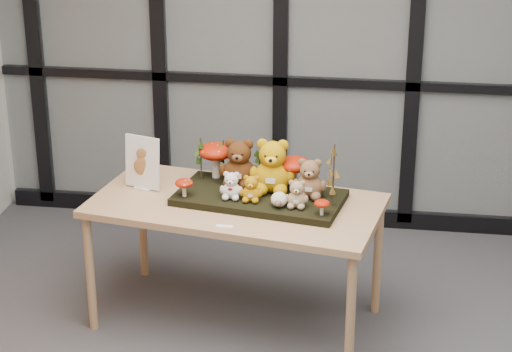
% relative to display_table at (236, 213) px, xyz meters
% --- Properties ---
extents(room_shell, '(5.00, 5.00, 5.00)m').
position_rel_display_table_xyz_m(room_shell, '(0.52, -1.03, 1.00)').
color(room_shell, beige).
rests_on(room_shell, floor).
extents(glass_partition, '(4.90, 0.06, 2.78)m').
position_rel_display_table_xyz_m(glass_partition, '(0.52, 1.44, 0.73)').
color(glass_partition, '#2D383F').
rests_on(glass_partition, floor).
extents(display_table, '(1.72, 1.07, 0.75)m').
position_rel_display_table_xyz_m(display_table, '(0.00, 0.00, 0.00)').
color(display_table, tan).
rests_on(display_table, floor).
extents(diorama_tray, '(0.99, 0.61, 0.04)m').
position_rel_display_table_xyz_m(diorama_tray, '(0.13, 0.04, 0.09)').
color(diorama_tray, black).
rests_on(diorama_tray, display_table).
extents(bear_pooh_yellow, '(0.29, 0.27, 0.34)m').
position_rel_display_table_xyz_m(bear_pooh_yellow, '(0.19, 0.11, 0.27)').
color(bear_pooh_yellow, '#C18A05').
rests_on(bear_pooh_yellow, diorama_tray).
extents(bear_brown_medium, '(0.27, 0.25, 0.30)m').
position_rel_display_table_xyz_m(bear_brown_medium, '(-0.01, 0.16, 0.26)').
color(bear_brown_medium, '#46230C').
rests_on(bear_brown_medium, diorama_tray).
extents(bear_tan_back, '(0.21, 0.20, 0.25)m').
position_rel_display_table_xyz_m(bear_tan_back, '(0.41, 0.05, 0.23)').
color(bear_tan_back, brown).
rests_on(bear_tan_back, diorama_tray).
extents(bear_small_yellow, '(0.14, 0.13, 0.16)m').
position_rel_display_table_xyz_m(bear_small_yellow, '(0.10, -0.05, 0.19)').
color(bear_small_yellow, '#BA7B09').
rests_on(bear_small_yellow, diorama_tray).
extents(bear_white_bow, '(0.15, 0.14, 0.17)m').
position_rel_display_table_xyz_m(bear_white_bow, '(-0.02, -0.03, 0.19)').
color(bear_white_bow, white).
rests_on(bear_white_bow, diorama_tray).
extents(bear_beige_small, '(0.15, 0.14, 0.17)m').
position_rel_display_table_xyz_m(bear_beige_small, '(0.35, -0.10, 0.19)').
color(bear_beige_small, tan).
rests_on(bear_beige_small, diorama_tray).
extents(plush_cream_hedgehog, '(0.08, 0.07, 0.09)m').
position_rel_display_table_xyz_m(plush_cream_hedgehog, '(0.26, -0.11, 0.15)').
color(plush_cream_hedgehog, silver).
rests_on(plush_cream_hedgehog, diorama_tray).
extents(mushroom_back_left, '(0.21, 0.21, 0.23)m').
position_rel_display_table_xyz_m(mushroom_back_left, '(-0.16, 0.26, 0.22)').
color(mushroom_back_left, '#941704').
rests_on(mushroom_back_left, diorama_tray).
extents(mushroom_back_right, '(0.18, 0.18, 0.21)m').
position_rel_display_table_xyz_m(mushroom_back_right, '(0.31, 0.16, 0.21)').
color(mushroom_back_right, '#941704').
rests_on(mushroom_back_right, diorama_tray).
extents(mushroom_front_left, '(0.10, 0.10, 0.11)m').
position_rel_display_table_xyz_m(mushroom_front_left, '(-0.28, -0.05, 0.16)').
color(mushroom_front_left, '#941704').
rests_on(mushroom_front_left, diorama_tray).
extents(mushroom_front_right, '(0.08, 0.08, 0.09)m').
position_rel_display_table_xyz_m(mushroom_front_right, '(0.49, -0.19, 0.15)').
color(mushroom_front_right, '#941704').
rests_on(mushroom_front_right, diorama_tray).
extents(sprig_green_far_left, '(0.05, 0.05, 0.25)m').
position_rel_display_table_xyz_m(sprig_green_far_left, '(-0.24, 0.23, 0.23)').
color(sprig_green_far_left, '#18380C').
rests_on(sprig_green_far_left, diorama_tray).
extents(sprig_green_mid_left, '(0.05, 0.05, 0.23)m').
position_rel_display_table_xyz_m(sprig_green_mid_left, '(-0.11, 0.25, 0.22)').
color(sprig_green_mid_left, '#18380C').
rests_on(sprig_green_mid_left, diorama_tray).
extents(sprig_dry_far_right, '(0.05, 0.05, 0.31)m').
position_rel_display_table_xyz_m(sprig_dry_far_right, '(0.54, 0.07, 0.26)').
color(sprig_dry_far_right, brown).
rests_on(sprig_dry_far_right, diorama_tray).
extents(sprig_dry_mid_right, '(0.05, 0.05, 0.20)m').
position_rel_display_table_xyz_m(sprig_dry_mid_right, '(0.54, -0.05, 0.21)').
color(sprig_dry_mid_right, brown).
rests_on(sprig_dry_mid_right, diorama_tray).
extents(sprig_green_centre, '(0.05, 0.05, 0.20)m').
position_rel_display_table_xyz_m(sprig_green_centre, '(0.10, 0.23, 0.20)').
color(sprig_green_centre, '#18380C').
rests_on(sprig_green_centre, diorama_tray).
extents(sign_holder, '(0.22, 0.10, 0.32)m').
position_rel_display_table_xyz_m(sign_holder, '(-0.56, 0.12, 0.21)').
color(sign_holder, silver).
rests_on(sign_holder, display_table).
extents(label_card, '(0.09, 0.03, 0.00)m').
position_rel_display_table_xyz_m(label_card, '(-0.01, -0.32, 0.07)').
color(label_card, white).
rests_on(label_card, display_table).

